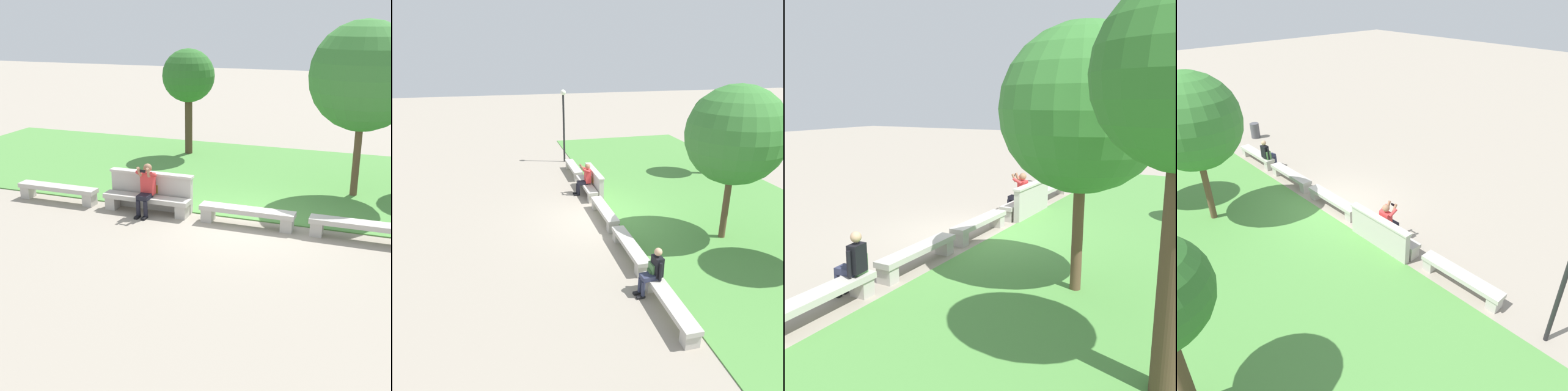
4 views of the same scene
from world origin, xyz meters
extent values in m
plane|color=gray|center=(0.00, 0.00, 0.00)|extent=(80.00, 80.00, 0.00)
cube|color=#518E42|center=(0.00, 4.38, 0.01)|extent=(25.13, 8.00, 0.03)
cube|color=#B7B2A8|center=(-5.39, 0.00, 0.39)|extent=(2.35, 0.40, 0.12)
cube|color=#B7B2A8|center=(-6.39, 0.00, 0.17)|extent=(0.28, 0.34, 0.33)
cube|color=#B7B2A8|center=(-4.39, 0.00, 0.17)|extent=(0.28, 0.34, 0.33)
cube|color=#B7B2A8|center=(-2.69, 0.00, 0.39)|extent=(2.35, 0.40, 0.12)
cube|color=#B7B2A8|center=(-3.69, 0.00, 0.17)|extent=(0.28, 0.34, 0.33)
cube|color=#B7B2A8|center=(-1.70, 0.00, 0.17)|extent=(0.28, 0.34, 0.33)
cube|color=#B7B2A8|center=(0.00, 0.00, 0.39)|extent=(2.35, 0.40, 0.12)
cube|color=#B7B2A8|center=(-1.00, 0.00, 0.17)|extent=(0.28, 0.34, 0.33)
cube|color=#B7B2A8|center=(1.00, 0.00, 0.17)|extent=(0.28, 0.34, 0.33)
cube|color=#B7B2A8|center=(2.69, 0.00, 0.39)|extent=(2.35, 0.40, 0.12)
cube|color=#B7B2A8|center=(1.70, 0.00, 0.17)|extent=(0.28, 0.34, 0.33)
cube|color=#B7B2A8|center=(3.69, 0.00, 0.17)|extent=(0.28, 0.34, 0.33)
cube|color=#B7B2A8|center=(5.39, 0.00, 0.39)|extent=(2.35, 0.40, 0.12)
cube|color=#B7B2A8|center=(4.39, 0.00, 0.17)|extent=(0.28, 0.34, 0.33)
cube|color=#B7B2A8|center=(-2.69, 0.34, 0.47)|extent=(2.26, 0.18, 0.95)
cube|color=beige|center=(-2.69, 0.34, 0.98)|extent=(2.32, 0.24, 0.06)
cube|color=olive|center=(-2.69, 0.24, 0.59)|extent=(0.44, 0.02, 0.22)
cube|color=black|center=(-2.75, -0.45, 0.03)|extent=(0.10, 0.24, 0.06)
cylinder|color=black|center=(-2.75, -0.38, 0.24)|extent=(0.11, 0.11, 0.42)
cube|color=black|center=(-2.55, -0.45, 0.03)|extent=(0.10, 0.24, 0.06)
cylinder|color=black|center=(-2.55, -0.38, 0.24)|extent=(0.11, 0.11, 0.42)
cube|color=black|center=(-2.65, -0.19, 0.51)|extent=(0.31, 0.42, 0.12)
cube|color=#D83838|center=(-2.65, 0.04, 0.79)|extent=(0.34, 0.22, 0.56)
sphere|color=#9E7051|center=(-2.65, 0.04, 1.21)|extent=(0.22, 0.22, 0.22)
cylinder|color=#D83838|center=(-2.84, -0.06, 1.08)|extent=(0.09, 0.31, 0.21)
cylinder|color=#9E7051|center=(-2.77, -0.20, 1.16)|extent=(0.10, 0.19, 0.27)
cylinder|color=#D83838|center=(-2.46, -0.06, 1.08)|extent=(0.09, 0.31, 0.21)
cylinder|color=#9E7051|center=(-2.52, -0.20, 1.16)|extent=(0.10, 0.19, 0.27)
cube|color=black|center=(-2.65, -0.26, 1.20)|extent=(0.15, 0.01, 0.08)
cube|color=black|center=(4.48, -0.43, 0.03)|extent=(0.12, 0.23, 0.06)
cylinder|color=#2D334C|center=(4.47, -0.37, 0.24)|extent=(0.10, 0.10, 0.42)
cube|color=black|center=(4.66, -0.41, 0.03)|extent=(0.12, 0.23, 0.06)
cylinder|color=#2D334C|center=(4.65, -0.35, 0.24)|extent=(0.10, 0.10, 0.42)
cube|color=#2D334C|center=(4.54, -0.18, 0.51)|extent=(0.32, 0.43, 0.12)
cube|color=black|center=(4.52, 0.04, 0.77)|extent=(0.34, 0.23, 0.52)
sphere|color=tan|center=(4.52, 0.04, 1.16)|extent=(0.20, 0.20, 0.20)
cylinder|color=black|center=(4.32, 0.00, 0.72)|extent=(0.08, 0.08, 0.48)
cylinder|color=black|center=(4.72, 0.04, 0.72)|extent=(0.08, 0.08, 0.48)
cube|color=#4C7F47|center=(4.45, -0.01, 0.63)|extent=(0.28, 0.20, 0.36)
cube|color=#395F35|center=(4.45, -0.12, 0.56)|extent=(0.20, 0.06, 0.16)
torus|color=black|center=(4.45, -0.01, 0.83)|extent=(0.10, 0.02, 0.10)
cylinder|color=#4C3826|center=(4.76, 5.23, 1.57)|extent=(0.36, 0.36, 3.15)
cylinder|color=brown|center=(2.25, 3.32, 1.24)|extent=(0.20, 0.20, 2.48)
sphere|color=#387A33|center=(2.25, 3.32, 3.36)|extent=(2.96, 2.96, 2.96)
cylinder|color=black|center=(-7.70, -0.01, 1.75)|extent=(0.10, 0.10, 3.51)
sphere|color=white|center=(-7.70, -0.01, 3.65)|extent=(0.28, 0.28, 0.28)
camera|label=1|loc=(3.13, -12.10, 4.91)|focal=50.00mm
camera|label=2|loc=(11.96, -3.54, 5.77)|focal=35.00mm
camera|label=3|loc=(10.17, 5.70, 3.50)|focal=42.00mm
camera|label=4|loc=(-9.33, 6.78, 6.99)|focal=35.00mm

